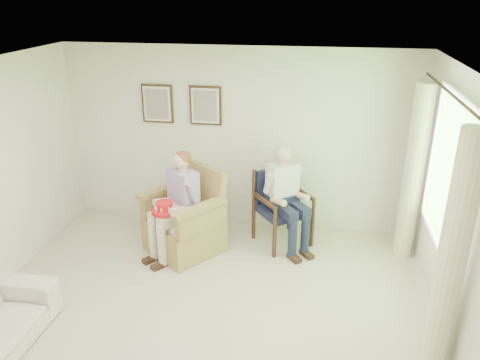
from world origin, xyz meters
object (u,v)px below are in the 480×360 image
(person_wicker, at_px, (180,198))
(person_dark, at_px, (283,191))
(wood_armchair, at_px, (284,203))
(red_hat, at_px, (165,208))
(wicker_armchair, at_px, (185,225))

(person_wicker, xyz_separation_m, person_dark, (1.28, 0.47, -0.00))
(wood_armchair, xyz_separation_m, person_wicker, (-1.28, -0.63, 0.27))
(wood_armchair, xyz_separation_m, red_hat, (-1.44, -0.78, 0.18))
(person_wicker, distance_m, red_hat, 0.23)
(wood_armchair, height_order, person_dark, person_dark)
(wicker_armchair, distance_m, person_wicker, 0.49)
(person_dark, height_order, red_hat, person_dark)
(person_dark, bearing_deg, wood_armchair, 52.67)
(wicker_armchair, height_order, red_hat, wicker_armchair)
(wicker_armchair, bearing_deg, wood_armchair, 58.42)
(red_hat, bearing_deg, person_wicker, 43.00)
(person_wicker, height_order, red_hat, person_wicker)
(wood_armchair, distance_m, person_dark, 0.31)
(wood_armchair, distance_m, person_wicker, 1.45)
(person_dark, bearing_deg, person_wicker, 162.70)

